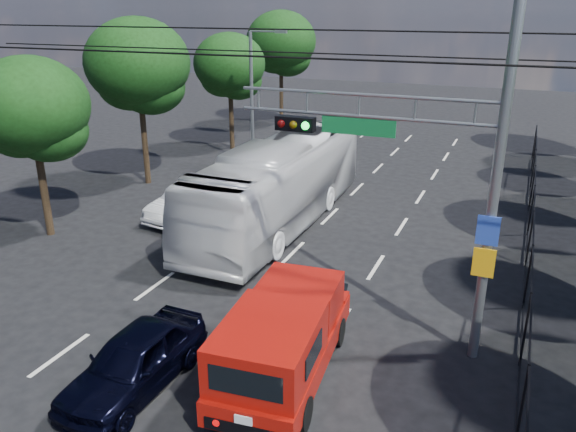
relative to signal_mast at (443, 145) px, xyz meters
The scene contains 13 objects.
lane_markings 9.56m from the signal_mast, 131.33° to the left, with size 6.12×38.00×0.01m.
signal_mast is the anchor object (origin of this frame).
streetlight_left 18.24m from the signal_mast, 129.66° to the left, with size 2.09×0.22×7.08m.
utility_wires 5.71m from the signal_mast, behind, with size 22.00×5.04×0.74m.
fence_right 6.37m from the signal_mast, 61.03° to the left, with size 0.06×34.03×2.00m.
tree_left_b 14.62m from the signal_mast, behind, with size 4.08×4.08×6.63m.
tree_left_c 17.57m from the signal_mast, 149.06° to the left, with size 4.80×4.80×7.80m.
tree_left_d 22.48m from the signal_mast, 130.73° to the left, with size 4.20×4.20×6.83m.
tree_left_e 29.12m from the signal_mast, 120.71° to the left, with size 4.92×4.92×7.99m.
red_pickup 5.64m from the signal_mast, 136.78° to the right, with size 2.46×5.60×2.03m.
navy_hatchback 8.47m from the signal_mast, 143.35° to the right, with size 1.64×4.07×1.39m, color black.
white_bus 10.06m from the signal_mast, 136.90° to the left, with size 2.79×11.92×3.32m, color silver.
white_van 12.79m from the signal_mast, 151.26° to the left, with size 1.53×4.40×1.45m, color silver.
Camera 1 is at (6.89, -4.75, 8.16)m, focal length 35.00 mm.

